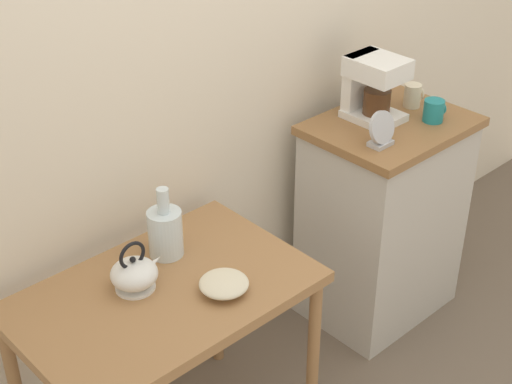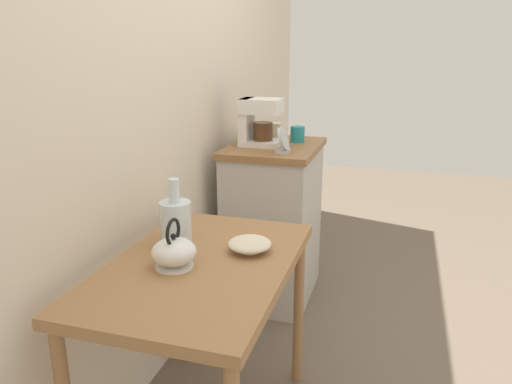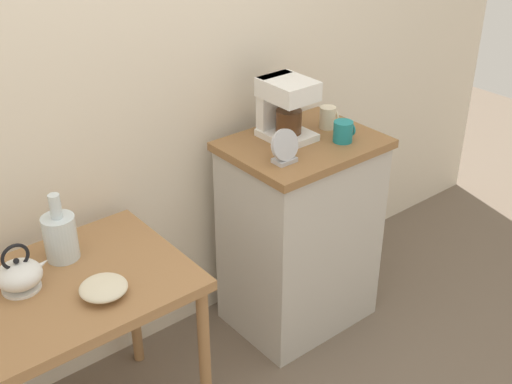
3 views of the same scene
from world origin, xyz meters
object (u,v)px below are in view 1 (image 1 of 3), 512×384
(coffee_maker, at_px, (372,85))
(mug_dark_teal, at_px, (434,111))
(mug_small_cream, at_px, (413,95))
(glass_carafe_vase, at_px, (165,231))
(table_clock, at_px, (382,131))
(teakettle, at_px, (135,273))
(bowl_stoneware, at_px, (224,284))

(coffee_maker, xyz_separation_m, mug_dark_teal, (0.16, -0.19, -0.10))
(mug_dark_teal, relative_size, mug_small_cream, 0.92)
(glass_carafe_vase, distance_m, table_clock, 0.91)
(coffee_maker, relative_size, table_clock, 1.88)
(coffee_maker, xyz_separation_m, mug_small_cream, (0.21, -0.05, -0.09))
(teakettle, xyz_separation_m, table_clock, (1.05, -0.12, 0.19))
(mug_small_cream, bearing_deg, teakettle, -179.28)
(coffee_maker, distance_m, mug_dark_teal, 0.27)
(bowl_stoneware, distance_m, glass_carafe_vase, 0.30)
(glass_carafe_vase, distance_m, mug_dark_teal, 1.22)
(glass_carafe_vase, height_order, mug_small_cream, mug_small_cream)
(mug_dark_teal, bearing_deg, table_clock, 178.96)
(mug_dark_teal, distance_m, table_clock, 0.32)
(mug_small_cream, xyz_separation_m, table_clock, (-0.37, -0.14, 0.01))
(bowl_stoneware, xyz_separation_m, table_clock, (0.86, 0.09, 0.22))
(bowl_stoneware, relative_size, coffee_maker, 0.61)
(glass_carafe_vase, bearing_deg, coffee_maker, -0.80)
(glass_carafe_vase, xyz_separation_m, table_clock, (0.87, -0.20, 0.16))
(teakettle, distance_m, table_clock, 1.08)
(mug_dark_teal, bearing_deg, bowl_stoneware, -176.13)
(bowl_stoneware, bearing_deg, teakettle, 133.37)
(bowl_stoneware, xyz_separation_m, mug_small_cream, (1.23, 0.22, 0.21))
(coffee_maker, distance_m, table_clock, 0.26)
(teakettle, relative_size, table_clock, 1.35)
(teakettle, distance_m, glass_carafe_vase, 0.21)
(mug_dark_teal, bearing_deg, mug_small_cream, 70.33)
(bowl_stoneware, height_order, teakettle, teakettle)
(mug_small_cream, bearing_deg, glass_carafe_vase, 177.01)
(bowl_stoneware, relative_size, mug_dark_teal, 1.78)
(teakettle, height_order, mug_small_cream, mug_small_cream)
(coffee_maker, distance_m, mug_small_cream, 0.24)
(teakettle, bearing_deg, mug_dark_teal, -5.24)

